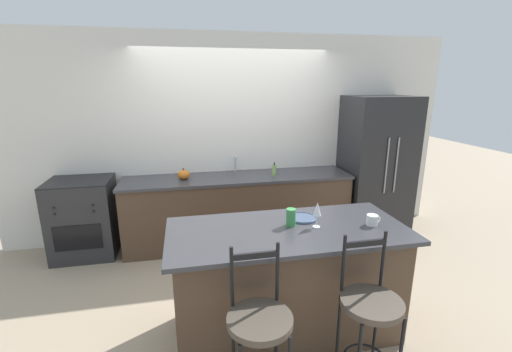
# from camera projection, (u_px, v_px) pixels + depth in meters

# --- Properties ---
(ground_plane) EXTENTS (18.00, 18.00, 0.00)m
(ground_plane) POSITION_uv_depth(u_px,v_px,m) (244.00, 253.00, 4.31)
(ground_plane) COLOR tan
(wall_back) EXTENTS (6.00, 0.07, 2.70)m
(wall_back) POSITION_uv_depth(u_px,v_px,m) (234.00, 138.00, 4.63)
(wall_back) COLOR silver
(wall_back) RESTS_ON ground_plane
(back_counter) EXTENTS (2.94, 0.70, 0.91)m
(back_counter) POSITION_uv_depth(u_px,v_px,m) (238.00, 209.00, 4.55)
(back_counter) COLOR #4C3828
(back_counter) RESTS_ON ground_plane
(sink_faucet) EXTENTS (0.02, 0.13, 0.22)m
(sink_faucet) POSITION_uv_depth(u_px,v_px,m) (235.00, 162.00, 4.59)
(sink_faucet) COLOR #ADAFB5
(sink_faucet) RESTS_ON back_counter
(kitchen_island) EXTENTS (1.92, 0.87, 0.95)m
(kitchen_island) POSITION_uv_depth(u_px,v_px,m) (287.00, 281.00, 2.86)
(kitchen_island) COLOR #4C3828
(kitchen_island) RESTS_ON ground_plane
(refrigerator) EXTENTS (0.87, 0.74, 1.91)m
(refrigerator) POSITION_uv_depth(u_px,v_px,m) (375.00, 166.00, 4.76)
(refrigerator) COLOR #232326
(refrigerator) RESTS_ON ground_plane
(oven_range) EXTENTS (0.72, 0.63, 0.96)m
(oven_range) POSITION_uv_depth(u_px,v_px,m) (84.00, 218.00, 4.18)
(oven_range) COLOR #28282B
(oven_range) RESTS_ON ground_plane
(bar_stool_near) EXTENTS (0.41, 0.41, 1.10)m
(bar_stool_near) POSITION_uv_depth(u_px,v_px,m) (259.00, 333.00, 2.14)
(bar_stool_near) COLOR black
(bar_stool_near) RESTS_ON ground_plane
(bar_stool_far) EXTENTS (0.41, 0.41, 1.10)m
(bar_stool_far) POSITION_uv_depth(u_px,v_px,m) (370.00, 315.00, 2.30)
(bar_stool_far) COLOR black
(bar_stool_far) RESTS_ON ground_plane
(dinner_plate) EXTENTS (0.25, 0.25, 0.02)m
(dinner_plate) POSITION_uv_depth(u_px,v_px,m) (302.00, 218.00, 2.94)
(dinner_plate) COLOR #425170
(dinner_plate) RESTS_ON kitchen_island
(wine_glass) EXTENTS (0.07, 0.07, 0.21)m
(wine_glass) POSITION_uv_depth(u_px,v_px,m) (317.00, 209.00, 2.73)
(wine_glass) COLOR white
(wine_glass) RESTS_ON kitchen_island
(coffee_mug) EXTENTS (0.12, 0.09, 0.09)m
(coffee_mug) POSITION_uv_depth(u_px,v_px,m) (372.00, 220.00, 2.80)
(coffee_mug) COLOR white
(coffee_mug) RESTS_ON kitchen_island
(tumbler_cup) EXTENTS (0.08, 0.08, 0.14)m
(tumbler_cup) POSITION_uv_depth(u_px,v_px,m) (291.00, 217.00, 2.78)
(tumbler_cup) COLOR #3D934C
(tumbler_cup) RESTS_ON kitchen_island
(pumpkin_decoration) EXTENTS (0.15, 0.15, 0.14)m
(pumpkin_decoration) POSITION_uv_depth(u_px,v_px,m) (184.00, 175.00, 4.26)
(pumpkin_decoration) COLOR orange
(pumpkin_decoration) RESTS_ON back_counter
(soap_bottle) EXTENTS (0.05, 0.05, 0.17)m
(soap_bottle) POSITION_uv_depth(u_px,v_px,m) (274.00, 170.00, 4.44)
(soap_bottle) COLOR #89B260
(soap_bottle) RESTS_ON back_counter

